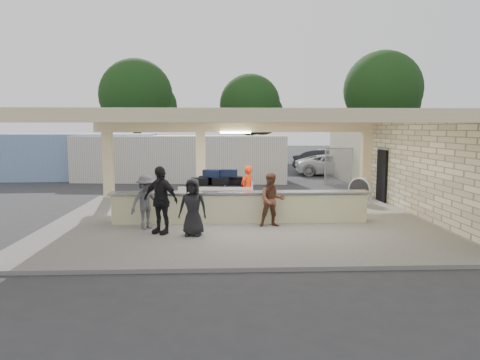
{
  "coord_description": "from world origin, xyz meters",
  "views": [
    {
      "loc": [
        -0.56,
        -13.87,
        3.09
      ],
      "look_at": [
        0.05,
        1.0,
        1.27
      ],
      "focal_mm": 32.0,
      "sensor_mm": 36.0,
      "label": 1
    }
  ],
  "objects_px": {
    "baggage_handler": "(247,189)",
    "car_dark": "(328,161)",
    "passenger_b": "(160,200)",
    "luggage_cart": "(216,189)",
    "drum_fan": "(361,189)",
    "car_white_b": "(427,162)",
    "container_white": "(181,159)",
    "passenger_c": "(146,202)",
    "car_white_a": "(333,165)",
    "passenger_a": "(272,200)",
    "container_blue": "(67,157)",
    "baggage_counter": "(240,207)",
    "passenger_d": "(193,207)"
  },
  "relations": [
    {
      "from": "baggage_handler",
      "to": "passenger_c",
      "type": "height_order",
      "value": "baggage_handler"
    },
    {
      "from": "luggage_cart",
      "to": "passenger_b",
      "type": "relative_size",
      "value": 1.4
    },
    {
      "from": "baggage_counter",
      "to": "drum_fan",
      "type": "xyz_separation_m",
      "value": [
        4.96,
        3.32,
        0.06
      ]
    },
    {
      "from": "baggage_counter",
      "to": "passenger_b",
      "type": "relative_size",
      "value": 4.26
    },
    {
      "from": "container_blue",
      "to": "car_white_a",
      "type": "bearing_deg",
      "value": 3.14
    },
    {
      "from": "baggage_handler",
      "to": "container_white",
      "type": "xyz_separation_m",
      "value": [
        -3.3,
        9.61,
        0.39
      ]
    },
    {
      "from": "passenger_c",
      "to": "car_dark",
      "type": "height_order",
      "value": "passenger_c"
    },
    {
      "from": "drum_fan",
      "to": "passenger_b",
      "type": "xyz_separation_m",
      "value": [
        -7.28,
        -4.68,
        0.41
      ]
    },
    {
      "from": "baggage_counter",
      "to": "passenger_c",
      "type": "height_order",
      "value": "passenger_c"
    },
    {
      "from": "drum_fan",
      "to": "baggage_handler",
      "type": "relative_size",
      "value": 0.62
    },
    {
      "from": "luggage_cart",
      "to": "drum_fan",
      "type": "xyz_separation_m",
      "value": [
        5.75,
        1.36,
        -0.25
      ]
    },
    {
      "from": "car_white_a",
      "to": "container_blue",
      "type": "bearing_deg",
      "value": 99.11
    },
    {
      "from": "car_dark",
      "to": "container_blue",
      "type": "relative_size",
      "value": 0.44
    },
    {
      "from": "luggage_cart",
      "to": "passenger_b",
      "type": "bearing_deg",
      "value": -109.2
    },
    {
      "from": "passenger_b",
      "to": "passenger_d",
      "type": "xyz_separation_m",
      "value": [
        0.93,
        -0.28,
        -0.16
      ]
    },
    {
      "from": "passenger_a",
      "to": "container_blue",
      "type": "distance_m",
      "value": 17.08
    },
    {
      "from": "baggage_handler",
      "to": "container_white",
      "type": "relative_size",
      "value": 0.14
    },
    {
      "from": "drum_fan",
      "to": "car_white_a",
      "type": "distance_m",
      "value": 11.05
    },
    {
      "from": "passenger_b",
      "to": "car_dark",
      "type": "bearing_deg",
      "value": 91.18
    },
    {
      "from": "drum_fan",
      "to": "car_white_b",
      "type": "distance_m",
      "value": 14.23
    },
    {
      "from": "passenger_a",
      "to": "car_dark",
      "type": "bearing_deg",
      "value": 67.62
    },
    {
      "from": "car_white_b",
      "to": "luggage_cart",
      "type": "bearing_deg",
      "value": 158.57
    },
    {
      "from": "drum_fan",
      "to": "car_dark",
      "type": "distance_m",
      "value": 12.91
    },
    {
      "from": "car_white_a",
      "to": "car_dark",
      "type": "bearing_deg",
      "value": -1.17
    },
    {
      "from": "car_white_b",
      "to": "container_white",
      "type": "distance_m",
      "value": 16.61
    },
    {
      "from": "baggage_counter",
      "to": "drum_fan",
      "type": "relative_size",
      "value": 7.99
    },
    {
      "from": "baggage_counter",
      "to": "container_blue",
      "type": "distance_m",
      "value": 15.99
    },
    {
      "from": "luggage_cart",
      "to": "container_white",
      "type": "height_order",
      "value": "container_white"
    },
    {
      "from": "drum_fan",
      "to": "passenger_d",
      "type": "height_order",
      "value": "passenger_d"
    },
    {
      "from": "baggage_counter",
      "to": "car_dark",
      "type": "xyz_separation_m",
      "value": [
        6.81,
        16.1,
        0.19
      ]
    },
    {
      "from": "luggage_cart",
      "to": "car_white_b",
      "type": "height_order",
      "value": "luggage_cart"
    },
    {
      "from": "luggage_cart",
      "to": "passenger_a",
      "type": "xyz_separation_m",
      "value": [
        1.72,
        -2.63,
        0.01
      ]
    },
    {
      "from": "drum_fan",
      "to": "car_white_a",
      "type": "height_order",
      "value": "car_white_a"
    },
    {
      "from": "baggage_counter",
      "to": "container_white",
      "type": "distance_m",
      "value": 11.76
    },
    {
      "from": "baggage_handler",
      "to": "passenger_b",
      "type": "xyz_separation_m",
      "value": [
        -2.64,
        -3.1,
        0.14
      ]
    },
    {
      "from": "baggage_handler",
      "to": "car_dark",
      "type": "distance_m",
      "value": 15.76
    },
    {
      "from": "passenger_d",
      "to": "container_blue",
      "type": "distance_m",
      "value": 16.55
    },
    {
      "from": "luggage_cart",
      "to": "passenger_b",
      "type": "distance_m",
      "value": 3.67
    },
    {
      "from": "car_white_b",
      "to": "container_white",
      "type": "bearing_deg",
      "value": 128.24
    },
    {
      "from": "drum_fan",
      "to": "car_white_b",
      "type": "relative_size",
      "value": 0.21
    },
    {
      "from": "passenger_c",
      "to": "car_dark",
      "type": "distance_m",
      "value": 19.46
    },
    {
      "from": "container_white",
      "to": "passenger_d",
      "type": "bearing_deg",
      "value": -77.87
    },
    {
      "from": "car_dark",
      "to": "container_white",
      "type": "relative_size",
      "value": 0.38
    },
    {
      "from": "passenger_c",
      "to": "passenger_b",
      "type": "bearing_deg",
      "value": -89.65
    },
    {
      "from": "car_white_a",
      "to": "passenger_c",
      "type": "bearing_deg",
      "value": 151.08
    },
    {
      "from": "luggage_cart",
      "to": "passenger_c",
      "type": "height_order",
      "value": "passenger_c"
    },
    {
      "from": "baggage_handler",
      "to": "passenger_d",
      "type": "height_order",
      "value": "baggage_handler"
    },
    {
      "from": "passenger_b",
      "to": "car_white_b",
      "type": "relative_size",
      "value": 0.39
    },
    {
      "from": "luggage_cart",
      "to": "passenger_d",
      "type": "xyz_separation_m",
      "value": [
        -0.61,
        -3.61,
        0.0
      ]
    },
    {
      "from": "baggage_handler",
      "to": "container_white",
      "type": "bearing_deg",
      "value": -117.77
    }
  ]
}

